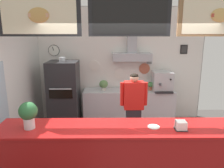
% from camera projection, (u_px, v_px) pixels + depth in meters
% --- Properties ---
extents(back_wall_assembly, '(4.43, 2.87, 3.01)m').
position_uv_depth(back_wall_assembly, '(121.00, 62.00, 5.72)').
color(back_wall_assembly, gray).
rests_on(back_wall_assembly, ground_plane).
extents(service_counter, '(3.72, 0.66, 1.10)m').
position_uv_depth(service_counter, '(129.00, 162.00, 3.17)').
color(service_counter, maroon).
rests_on(service_counter, ground_plane).
extents(back_prep_counter, '(2.35, 0.58, 0.90)m').
position_uv_depth(back_prep_counter, '(129.00, 107.00, 5.78)').
color(back_prep_counter, '#B7BABF').
rests_on(back_prep_counter, ground_plane).
extents(pizza_oven, '(0.72, 0.72, 1.79)m').
position_uv_depth(pizza_oven, '(64.00, 95.00, 5.39)').
color(pizza_oven, '#232326').
rests_on(pizza_oven, ground_plane).
extents(shop_worker, '(0.55, 0.23, 1.59)m').
position_uv_depth(shop_worker, '(133.00, 109.00, 4.45)').
color(shop_worker, '#232328').
rests_on(shop_worker, ground_plane).
extents(espresso_machine, '(0.50, 0.56, 0.49)m').
position_uv_depth(espresso_machine, '(162.00, 81.00, 5.60)').
color(espresso_machine, '#B7BABF').
rests_on(espresso_machine, back_prep_counter).
extents(potted_basil, '(0.22, 0.22, 0.27)m').
position_uv_depth(potted_basil, '(104.00, 85.00, 5.62)').
color(potted_basil, beige).
rests_on(potted_basil, back_prep_counter).
extents(potted_sage, '(0.15, 0.15, 0.22)m').
position_uv_depth(potted_sage, '(150.00, 85.00, 5.65)').
color(potted_sage, '#9E563D').
rests_on(potted_sage, back_prep_counter).
extents(basil_vase, '(0.25, 0.25, 0.38)m').
position_uv_depth(basil_vase, '(28.00, 114.00, 2.95)').
color(basil_vase, silver).
rests_on(basil_vase, service_counter).
extents(napkin_holder, '(0.17, 0.16, 0.14)m').
position_uv_depth(napkin_holder, '(181.00, 126.00, 2.95)').
color(napkin_holder, '#262628').
rests_on(napkin_holder, service_counter).
extents(condiment_plate, '(0.16, 0.16, 0.01)m').
position_uv_depth(condiment_plate, '(154.00, 127.00, 3.03)').
color(condiment_plate, white).
rests_on(condiment_plate, service_counter).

